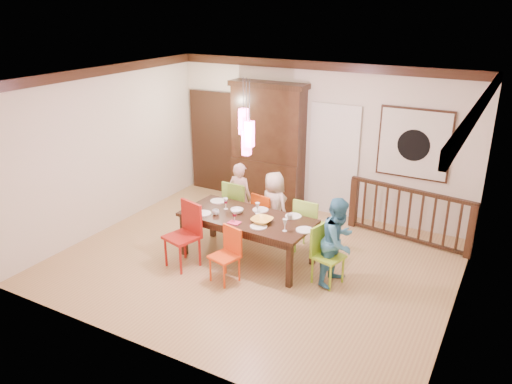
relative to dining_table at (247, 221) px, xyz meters
The scene contains 37 objects.
floor 0.68m from the dining_table, ahead, with size 6.00×6.00×0.00m, color #AC8353.
ceiling 2.24m from the dining_table, ahead, with size 6.00×6.00×0.00m, color white.
wall_back 2.61m from the dining_table, 86.68° to the left, with size 6.00×6.00×0.00m, color beige.
wall_left 2.96m from the dining_table, behind, with size 5.00×5.00×0.00m, color beige.
wall_right 3.24m from the dining_table, ahead, with size 5.00×5.00×0.00m, color beige.
crown_molding 2.16m from the dining_table, ahead, with size 6.00×5.00×0.16m, color black, non-canonical shape.
panel_door 3.34m from the dining_table, 132.84° to the left, with size 1.04×0.07×2.24m, color black.
white_doorway 2.53m from the dining_table, 78.59° to the left, with size 0.97×0.05×2.22m, color silver.
painting 3.26m from the dining_table, 51.50° to the left, with size 1.25×0.06×1.25m.
pendant_cluster 1.44m from the dining_table, 32.01° to the right, with size 0.27×0.21×1.14m.
dining_table is the anchor object (origin of this frame).
chair_far_left 1.03m from the dining_table, 127.42° to the left, with size 0.46×0.46×0.99m.
chair_far_mid 0.84m from the dining_table, 95.56° to the left, with size 0.45×0.45×0.86m.
chair_far_right 1.07m from the dining_table, 45.19° to the left, with size 0.44×0.44×0.95m.
chair_near_left 1.04m from the dining_table, 138.64° to the right, with size 0.57×0.57×1.03m.
chair_near_mid 0.78m from the dining_table, 86.56° to the right, with size 0.46×0.46×0.83m.
chair_end_right 1.41m from the dining_table, ahead, with size 0.48×0.48×0.88m.
china_hutch 2.49m from the dining_table, 110.02° to the left, with size 1.57×0.46×2.48m.
balustrade 2.85m from the dining_table, 42.71° to the left, with size 2.21×0.38×0.96m.
person_far_left 1.08m from the dining_table, 126.56° to the left, with size 0.47×0.31×1.29m, color beige.
person_far_mid 0.83m from the dining_table, 86.20° to the left, with size 0.61×0.40×1.25m, color #BFA890.
person_end_right 1.51m from the dining_table, ahead, with size 0.65×0.50×1.33m, color teal.
serving_bowl 0.36m from the dining_table, 17.51° to the right, with size 0.32×0.32×0.08m, color yellow.
small_bowl 0.25m from the dining_table, 167.00° to the left, with size 0.21×0.21×0.07m, color white.
cup_left 0.52m from the dining_table, 158.87° to the right, with size 0.11×0.11×0.09m, color silver.
cup_right 0.68m from the dining_table, 19.73° to the left, with size 0.09×0.09×0.09m, color silver.
plate_far_left 0.81m from the dining_table, 157.64° to the left, with size 0.26×0.26×0.01m, color white.
plate_far_mid 0.34m from the dining_table, 78.75° to the left, with size 0.26×0.26×0.01m, color white.
plate_far_right 0.73m from the dining_table, 28.73° to the left, with size 0.26×0.26×0.01m, color white.
plate_near_left 0.72m from the dining_table, 159.72° to the right, with size 0.26×0.26×0.01m, color white.
plate_near_mid 0.44m from the dining_table, 36.24° to the right, with size 0.26×0.26×0.01m, color white.
plate_end_right 1.00m from the dining_table, ahead, with size 0.26×0.26×0.01m, color white.
wine_glass_a 0.50m from the dining_table, 168.27° to the left, with size 0.08×0.08×0.19m, color #590C19, non-canonical shape.
wine_glass_b 0.26m from the dining_table, 60.93° to the left, with size 0.08×0.08×0.19m, color silver, non-canonical shape.
wine_glass_c 0.34m from the dining_table, 101.64° to the right, with size 0.08×0.08×0.19m, color #590C19, non-canonical shape.
wine_glass_d 0.79m from the dining_table, 14.24° to the right, with size 0.08×0.08×0.19m, color silver, non-canonical shape.
napkin 0.33m from the dining_table, 98.25° to the right, with size 0.18×0.14×0.01m, color #D83359.
Camera 1 is at (3.46, -6.19, 3.91)m, focal length 35.00 mm.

